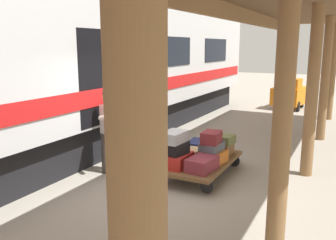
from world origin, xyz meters
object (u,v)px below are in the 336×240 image
object	(u,v)px
suitcase_maroon_trunk	(211,137)
baggage_tug	(289,94)
porter_in_overalls	(156,127)
porter_by_door	(109,129)
suitcase_burgundy_valise	(202,164)
suitcase_slate_roller	(212,147)
suitcase_black_hardshell	(176,148)
suitcase_olive_duffel	(224,139)
suitcase_tan_vintage	(189,153)
suitcase_brown_leather	(222,149)
suitcase_navy_fabric	(200,146)
luggage_cart	(201,162)
suitcase_orange_carryall	(213,156)
train_car	(43,71)
suitcase_red_plastic	(177,160)
suitcase_gray_aluminum	(174,137)

from	to	relation	value
suitcase_maroon_trunk	baggage_tug	distance (m)	9.25
porter_in_overalls	porter_by_door	world-z (taller)	same
suitcase_burgundy_valise	suitcase_slate_roller	world-z (taller)	suitcase_slate_roller
suitcase_black_hardshell	suitcase_olive_duffel	xyz separation A→B (m)	(-0.57, -1.14, -0.03)
suitcase_tan_vintage	porter_by_door	distance (m)	1.73
suitcase_burgundy_valise	suitcase_brown_leather	world-z (taller)	suitcase_brown_leather
suitcase_olive_duffel	porter_in_overalls	bearing A→B (deg)	25.02
suitcase_navy_fabric	baggage_tug	world-z (taller)	baggage_tug
luggage_cart	porter_by_door	world-z (taller)	porter_by_door
suitcase_burgundy_valise	suitcase_olive_duffel	xyz separation A→B (m)	(-0.03, -1.12, 0.22)
suitcase_orange_carryall	train_car	bearing A→B (deg)	9.10
suitcase_navy_fabric	porter_in_overalls	size ratio (longest dim) A/B	0.36
suitcase_red_plastic	suitcase_slate_roller	bearing A→B (deg)	-132.30
suitcase_brown_leather	porter_in_overalls	distance (m)	1.50
suitcase_red_plastic	porter_in_overalls	world-z (taller)	porter_in_overalls
porter_by_door	baggage_tug	xyz separation A→B (m)	(-2.01, -9.91, -0.30)
suitcase_navy_fabric	suitcase_maroon_trunk	distance (m)	0.90
suitcase_burgundy_valise	porter_in_overalls	distance (m)	1.45
suitcase_orange_carryall	porter_by_door	size ratio (longest dim) A/B	0.28
suitcase_black_hardshell	suitcase_gray_aluminum	distance (m)	0.23
suitcase_burgundy_valise	suitcase_slate_roller	size ratio (longest dim) A/B	1.26
porter_in_overalls	suitcase_orange_carryall	bearing A→B (deg)	-177.42
suitcase_tan_vintage	suitcase_maroon_trunk	world-z (taller)	suitcase_maroon_trunk
suitcase_maroon_trunk	porter_in_overalls	xyz separation A→B (m)	(1.25, -0.00, 0.09)
suitcase_orange_carryall	suitcase_navy_fabric	xyz separation A→B (m)	(0.52, -0.57, 0.00)
suitcase_gray_aluminum	suitcase_maroon_trunk	distance (m)	0.79
train_car	suitcase_slate_roller	distance (m)	4.14
suitcase_navy_fabric	suitcase_slate_roller	xyz separation A→B (m)	(-0.50, 0.60, 0.20)
suitcase_red_plastic	porter_in_overalls	distance (m)	1.03
suitcase_red_plastic	suitcase_gray_aluminum	size ratio (longest dim) A/B	1.17
suitcase_maroon_trunk	suitcase_olive_duffel	world-z (taller)	suitcase_maroon_trunk
suitcase_orange_carryall	suitcase_slate_roller	bearing A→B (deg)	51.72
suitcase_gray_aluminum	suitcase_slate_roller	distance (m)	0.86
suitcase_orange_carryall	porter_by_door	world-z (taller)	porter_by_door
suitcase_burgundy_valise	porter_in_overalls	world-z (taller)	porter_in_overalls
suitcase_tan_vintage	suitcase_maroon_trunk	distance (m)	0.65
suitcase_brown_leather	suitcase_maroon_trunk	size ratio (longest dim) A/B	1.03
train_car	suitcase_orange_carryall	world-z (taller)	train_car
suitcase_gray_aluminum	suitcase_tan_vintage	bearing A→B (deg)	-94.19
suitcase_tan_vintage	suitcase_orange_carryall	bearing A→B (deg)	180.00
suitcase_red_plastic	suitcase_black_hardshell	distance (m)	0.25
porter_in_overalls	porter_by_door	size ratio (longest dim) A/B	1.00
suitcase_red_plastic	porter_by_door	xyz separation A→B (m)	(1.49, 0.15, 0.49)
luggage_cart	suitcase_gray_aluminum	size ratio (longest dim) A/B	3.82
suitcase_red_plastic	suitcase_burgundy_valise	xyz separation A→B (m)	(-0.52, 0.00, -0.00)
suitcase_slate_roller	suitcase_red_plastic	bearing A→B (deg)	47.70
suitcase_black_hardshell	suitcase_slate_roller	bearing A→B (deg)	-132.04
suitcase_gray_aluminum	suitcase_slate_roller	world-z (taller)	suitcase_gray_aluminum
suitcase_tan_vintage	suitcase_olive_duffel	xyz separation A→B (m)	(-0.55, -0.55, 0.24)
suitcase_gray_aluminum	suitcase_red_plastic	bearing A→B (deg)	-129.02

